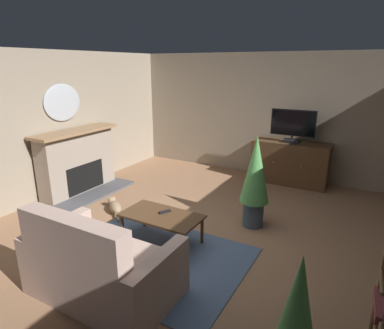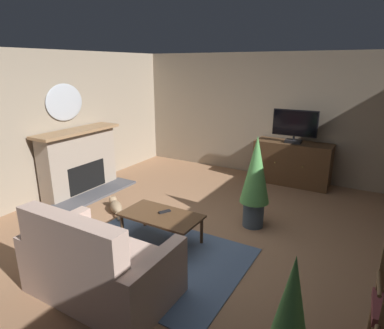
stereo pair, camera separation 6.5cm
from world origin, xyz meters
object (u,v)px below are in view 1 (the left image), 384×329
(fireplace, at_px, (79,163))
(tv_cabinet, at_px, (290,164))
(potted_plant_leafy_by_curtain, at_px, (255,177))
(television, at_px, (293,125))
(tv_remote, at_px, (165,212))
(cat, at_px, (115,206))
(wall_mirror_oval, at_px, (63,103))
(sofa_floral, at_px, (100,268))
(coffee_table, at_px, (162,218))

(fireplace, height_order, tv_cabinet, fireplace)
(fireplace, height_order, potted_plant_leafy_by_curtain, potted_plant_leafy_by_curtain)
(tv_cabinet, xyz_separation_m, television, (0.00, -0.05, 0.80))
(tv_remote, bearing_deg, cat, -76.50)
(wall_mirror_oval, relative_size, sofa_floral, 0.52)
(television, distance_m, coffee_table, 3.45)
(tv_cabinet, relative_size, potted_plant_leafy_by_curtain, 1.07)
(television, relative_size, potted_plant_leafy_by_curtain, 0.62)
(fireplace, xyz_separation_m, potted_plant_leafy_by_curtain, (3.35, 0.30, 0.21))
(tv_cabinet, relative_size, coffee_table, 1.37)
(fireplace, bearing_deg, television, 35.71)
(potted_plant_leafy_by_curtain, bearing_deg, coffee_table, -130.28)
(coffee_table, distance_m, potted_plant_leafy_by_curtain, 1.48)
(sofa_floral, bearing_deg, tv_cabinet, 78.74)
(fireplace, height_order, cat, fireplace)
(television, distance_m, cat, 3.71)
(tv_remote, relative_size, potted_plant_leafy_by_curtain, 0.12)
(tv_cabinet, xyz_separation_m, cat, (-2.18, -2.84, -0.31))
(tv_cabinet, height_order, coffee_table, tv_cabinet)
(television, height_order, tv_remote, television)
(wall_mirror_oval, bearing_deg, fireplace, 0.00)
(television, xyz_separation_m, tv_remote, (-0.94, -3.13, -0.79))
(wall_mirror_oval, xyz_separation_m, tv_remote, (2.67, -0.71, -1.27))
(fireplace, distance_m, television, 4.20)
(sofa_floral, bearing_deg, potted_plant_leafy_by_curtain, 69.33)
(coffee_table, xyz_separation_m, cat, (-1.24, 0.42, -0.28))
(sofa_floral, distance_m, cat, 2.10)
(television, bearing_deg, sofa_floral, -101.39)
(potted_plant_leafy_by_curtain, bearing_deg, tv_cabinet, 89.42)
(tv_remote, bearing_deg, wall_mirror_oval, -75.99)
(sofa_floral, height_order, cat, sofa_floral)
(potted_plant_leafy_by_curtain, bearing_deg, cat, -162.79)
(coffee_table, height_order, tv_remote, tv_remote)
(coffee_table, relative_size, sofa_floral, 0.70)
(television, distance_m, tv_remote, 3.36)
(tv_remote, height_order, cat, tv_remote)
(cat, bearing_deg, fireplace, 162.79)
(wall_mirror_oval, relative_size, tv_cabinet, 0.54)
(fireplace, distance_m, tv_remote, 2.53)
(tv_cabinet, bearing_deg, coffee_table, -106.15)
(tv_remote, bearing_deg, fireplace, -77.43)
(tv_cabinet, relative_size, television, 1.73)
(tv_cabinet, bearing_deg, sofa_floral, -101.26)
(sofa_floral, bearing_deg, tv_remote, 92.26)
(fireplace, height_order, coffee_table, fireplace)
(fireplace, relative_size, wall_mirror_oval, 2.16)
(television, height_order, coffee_table, television)
(fireplace, xyz_separation_m, coffee_table, (2.42, -0.79, -0.20))
(television, bearing_deg, tv_remote, -106.78)
(fireplace, relative_size, cat, 2.95)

